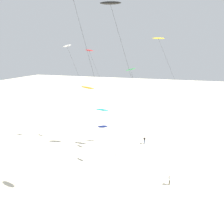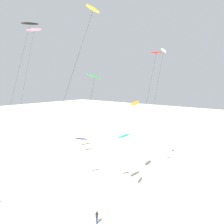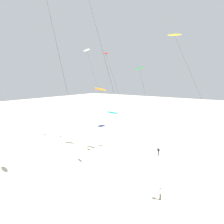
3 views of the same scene
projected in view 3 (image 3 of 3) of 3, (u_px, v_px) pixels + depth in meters
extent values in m
plane|color=beige|center=(173.00, 184.00, 28.34)|extent=(260.00, 260.00, 0.00)
cylinder|color=#262626|center=(116.00, 100.00, 22.26)|extent=(0.54, 8.31, 25.61)
cylinder|color=#262626|center=(69.00, 100.00, 21.41)|extent=(0.44, 6.72, 25.73)
ellipsoid|color=green|center=(139.00, 68.00, 35.11)|extent=(1.09, 2.24, 0.79)
cylinder|color=#262626|center=(150.00, 116.00, 35.34)|extent=(0.31, 4.67, 17.05)
ellipsoid|color=teal|center=(112.00, 113.00, 40.31)|extent=(0.79, 2.95, 0.49)
cylinder|color=#262626|center=(119.00, 133.00, 40.10)|extent=(0.24, 3.46, 8.14)
ellipsoid|color=navy|center=(101.00, 126.00, 33.59)|extent=(1.24, 2.29, 0.94)
cylinder|color=#262626|center=(109.00, 147.00, 33.34)|extent=(0.23, 3.25, 7.06)
ellipsoid|color=yellow|center=(174.00, 35.00, 34.94)|extent=(1.34, 2.59, 0.38)
cylinder|color=#262626|center=(202.00, 100.00, 34.00)|extent=(0.70, 10.93, 22.99)
ellipsoid|color=orange|center=(100.00, 89.00, 41.21)|extent=(1.45, 3.08, 0.87)
cylinder|color=#262626|center=(112.00, 121.00, 40.68)|extent=(0.41, 6.24, 12.88)
ellipsoid|color=white|center=(87.00, 50.00, 44.51)|extent=(0.88, 2.06, 0.79)
cylinder|color=#262626|center=(101.00, 98.00, 44.24)|extent=(0.52, 8.02, 21.66)
ellipsoid|color=red|center=(106.00, 53.00, 42.85)|extent=(1.23, 2.30, 0.56)
cylinder|color=#262626|center=(121.00, 101.00, 42.51)|extent=(0.52, 7.97, 20.74)
cylinder|color=#4C4738|center=(160.00, 197.00, 24.51)|extent=(0.22, 0.22, 0.88)
cube|color=white|center=(161.00, 191.00, 24.38)|extent=(0.39, 0.37, 0.58)
sphere|color=#9E7051|center=(161.00, 188.00, 24.32)|extent=(0.20, 0.20, 0.20)
cylinder|color=white|center=(161.00, 192.00, 24.16)|extent=(0.39, 0.44, 0.39)
cylinder|color=white|center=(160.00, 190.00, 24.59)|extent=(0.39, 0.44, 0.39)
cylinder|color=navy|center=(158.00, 154.00, 38.64)|extent=(0.22, 0.22, 0.88)
cube|color=black|center=(158.00, 150.00, 38.52)|extent=(0.39, 0.35, 0.58)
sphere|color=tan|center=(159.00, 148.00, 38.45)|extent=(0.20, 0.20, 0.20)
cylinder|color=black|center=(159.00, 150.00, 38.59)|extent=(0.35, 0.47, 0.39)
cylinder|color=black|center=(158.00, 150.00, 38.43)|extent=(0.35, 0.47, 0.39)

